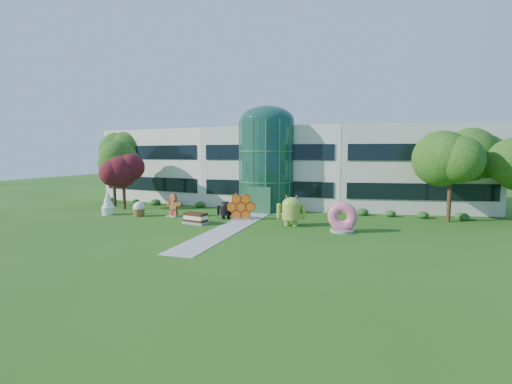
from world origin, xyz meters
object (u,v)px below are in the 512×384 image
(gingerbread, at_px, (173,205))
(donut, at_px, (342,217))
(android_black, at_px, (226,209))
(android_green, at_px, (291,209))

(gingerbread, bearing_deg, donut, 11.66)
(android_black, bearing_deg, android_green, -25.86)
(android_black, distance_m, donut, 11.45)
(android_green, xyz_separation_m, android_black, (-6.70, 1.39, -0.47))
(donut, bearing_deg, android_black, 165.31)
(android_black, bearing_deg, donut, -27.21)
(android_black, relative_size, gingerbread, 0.79)
(android_green, height_order, gingerbread, android_green)
(donut, xyz_separation_m, gingerbread, (-16.67, 2.28, -0.06))
(android_black, distance_m, gingerbread, 5.53)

